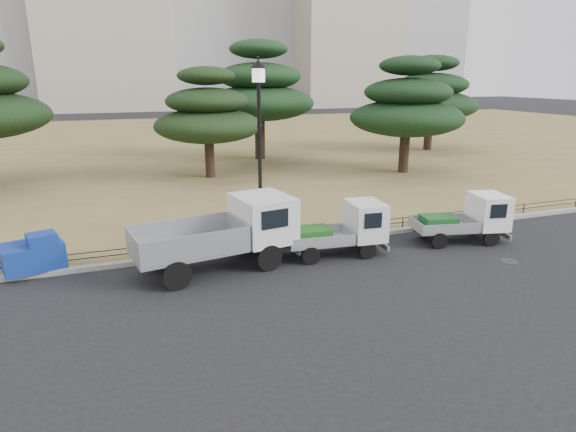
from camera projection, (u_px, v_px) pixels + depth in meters
name	position (u px, v px, depth m)	size (l,w,h in m)	color
ground	(310.00, 274.00, 14.61)	(220.00, 220.00, 0.00)	black
lawn	(178.00, 144.00, 42.25)	(120.00, 56.00, 0.15)	olive
curb	(282.00, 245.00, 16.94)	(120.00, 0.25, 0.16)	gray
truck_large	(225.00, 231.00, 14.84)	(5.17, 2.68, 2.15)	black
truck_kei_front	(342.00, 229.00, 16.06)	(3.42, 1.69, 1.75)	black
truck_kei_rear	(467.00, 218.00, 17.34)	(3.49, 2.00, 1.72)	black
street_lamp	(259.00, 123.00, 15.81)	(0.55, 0.55, 6.14)	black
pipe_fence	(281.00, 234.00, 16.97)	(38.00, 0.04, 0.40)	black
tarp_pile	(33.00, 254.00, 14.57)	(1.98, 1.68, 1.13)	navy
manhole	(509.00, 261.00, 15.63)	(0.60, 0.60, 0.01)	#2D2D30
pine_center_left	(208.00, 114.00, 27.12)	(6.10, 6.10, 6.20)	black
pine_center_right	(259.00, 91.00, 33.14)	(7.61, 7.61, 8.08)	black
pine_east_near	(407.00, 106.00, 28.48)	(6.76, 6.76, 6.83)	black
pine_east_far	(431.00, 96.00, 37.55)	(7.22, 7.22, 7.26)	black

